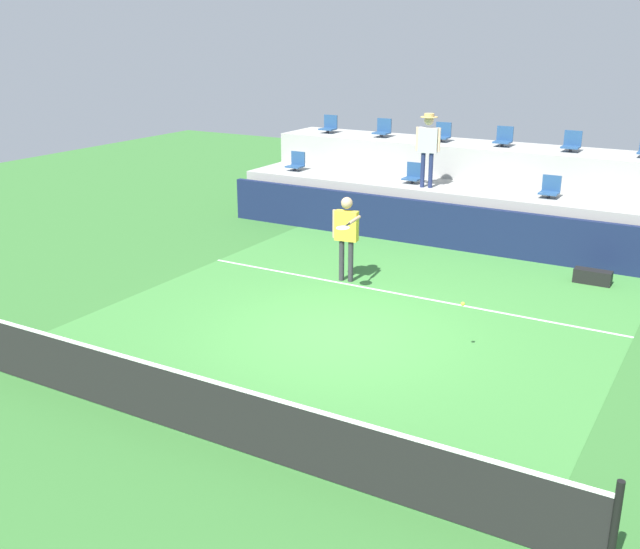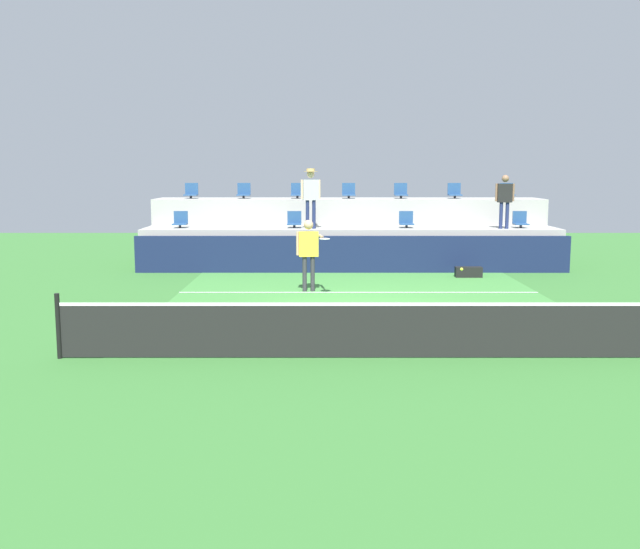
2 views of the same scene
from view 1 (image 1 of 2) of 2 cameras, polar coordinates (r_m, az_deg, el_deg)
The scene contains 19 objects.
ground_plane at distance 13.11m, azimuth 1.46°, elevation -4.54°, with size 40.00×40.00×0.00m, color #336B2D.
court_inner_paint at distance 13.93m, azimuth 3.44°, elevation -3.14°, with size 9.00×10.00×0.01m, color #3D7F38.
court_service_line at distance 15.12m, azimuth 5.84°, elevation -1.44°, with size 9.00×0.06×0.00m, color white.
tennis_net at distance 9.91m, azimuth -9.87°, elevation -9.60°, with size 10.48×0.08×1.07m.
sponsor_backboard at distance 18.17m, azimuth 10.64°, elevation 3.52°, with size 13.00×0.16×1.10m, color #141E42.
seating_tier_lower at distance 19.34m, azimuth 11.97°, elevation 4.57°, with size 13.00×1.80×1.25m, color #9E9E99.
seating_tier_upper at distance 20.94m, azimuth 13.64°, elevation 6.68°, with size 13.00×1.80×2.10m, color #9E9E99.
stadium_chair_lower_far_left at distance 21.35m, azimuth -1.81°, elevation 8.53°, with size 0.44×0.40×0.52m.
stadium_chair_lower_left at distance 19.72m, azimuth 7.14°, elevation 7.58°, with size 0.44×0.40×0.52m.
stadium_chair_lower_right at distance 18.65m, azimuth 17.18°, elevation 6.29°, with size 0.44×0.40×0.52m.
stadium_chair_upper_far_left at distance 22.73m, azimuth 0.70°, elevation 11.31°, with size 0.44×0.40×0.52m.
stadium_chair_upper_left at distance 21.92m, azimuth 4.82°, elevation 10.98°, with size 0.44×0.40×0.52m.
stadium_chair_upper_mid_left at distance 21.21m, azimuth 9.31°, elevation 10.57°, with size 0.44×0.40×0.52m.
stadium_chair_upper_center at distance 20.67m, azimuth 13.85°, elevation 10.08°, with size 0.44×0.40×0.52m.
stadium_chair_upper_mid_right at distance 20.24m, azimuth 18.67°, elevation 9.49°, with size 0.44×0.40×0.52m.
tennis_player at distance 15.45m, azimuth 2.02°, elevation 3.41°, with size 0.86×1.21×1.81m.
spectator_with_hat at distance 19.02m, azimuth 8.25°, elevation 10.00°, with size 0.62×0.51×1.85m.
tennis_ball at distance 12.18m, azimuth 10.86°, elevation -2.22°, with size 0.07×0.07×0.07m.
equipment_bag at distance 16.59m, azimuth 20.11°, elevation -0.16°, with size 0.76×0.28×0.30m, color black.
Camera 1 is at (5.78, -10.61, 5.10)m, focal length 41.89 mm.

